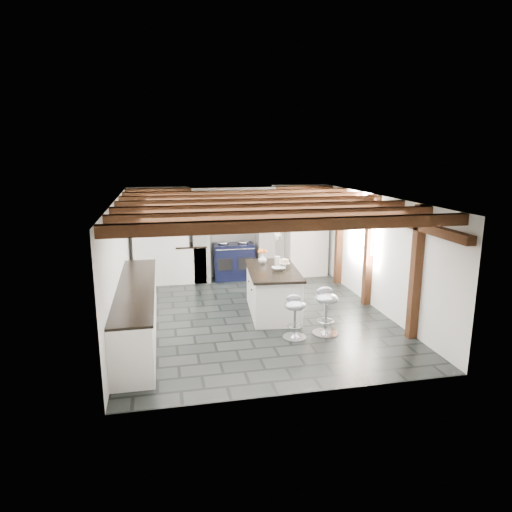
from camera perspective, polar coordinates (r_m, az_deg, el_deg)
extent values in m
plane|color=black|center=(9.01, -0.10, -7.43)|extent=(6.00, 6.00, 0.00)
plane|color=white|center=(11.57, -3.13, 3.09)|extent=(5.00, 0.00, 5.00)
plane|color=white|center=(8.54, -16.77, -1.08)|extent=(0.00, 6.00, 6.00)
plane|color=white|center=(9.49, 14.84, 0.43)|extent=(0.00, 6.00, 6.00)
plane|color=white|center=(8.48, -0.11, 7.28)|extent=(6.00, 6.00, 0.00)
cube|color=white|center=(11.22, -6.92, 1.66)|extent=(0.40, 0.60, 1.90)
cube|color=white|center=(11.46, 1.07, 1.99)|extent=(0.40, 0.60, 1.90)
cube|color=#4F2A16|center=(11.16, -2.95, 7.08)|extent=(2.10, 0.65, 0.18)
cube|color=white|center=(11.14, -2.95, 7.87)|extent=(2.00, 0.60, 0.31)
cube|color=black|center=(10.83, -2.68, 7.22)|extent=(1.00, 0.03, 0.22)
cube|color=silver|center=(10.82, -2.67, 7.21)|extent=(0.90, 0.01, 0.14)
cube|color=white|center=(11.17, -11.79, 1.69)|extent=(1.30, 0.58, 2.00)
cube|color=white|center=(11.74, 6.32, 2.43)|extent=(1.00, 0.58, 2.00)
cube|color=white|center=(8.15, -14.66, -6.86)|extent=(0.60, 3.80, 0.88)
cube|color=black|center=(8.00, -14.85, -3.76)|extent=(0.64, 3.80, 0.04)
cube|color=white|center=(11.31, -8.11, -0.93)|extent=(0.70, 0.60, 0.88)
cube|color=black|center=(11.21, -8.19, 1.35)|extent=(0.74, 0.64, 0.04)
cube|color=#4F2A16|center=(9.32, 14.69, 5.21)|extent=(0.15, 5.80, 0.14)
plane|color=white|center=(9.93, 13.34, 3.43)|extent=(0.00, 0.90, 0.90)
cube|color=#4F2A16|center=(5.99, 4.96, 3.91)|extent=(5.00, 0.16, 0.16)
cube|color=#4F2A16|center=(6.82, 2.86, 5.06)|extent=(5.00, 0.16, 0.16)
cube|color=#4F2A16|center=(7.65, 1.22, 5.96)|extent=(5.00, 0.16, 0.16)
cube|color=#4F2A16|center=(8.49, -0.11, 6.68)|extent=(5.00, 0.16, 0.16)
cube|color=#4F2A16|center=(9.34, -1.20, 7.26)|extent=(5.00, 0.16, 0.16)
cube|color=#4F2A16|center=(10.18, -2.11, 7.75)|extent=(5.00, 0.16, 0.16)
cube|color=#4F2A16|center=(11.04, -2.88, 8.16)|extent=(5.00, 0.16, 0.16)
cube|color=#4F2A16|center=(8.09, 19.35, -2.04)|extent=(0.15, 0.15, 2.30)
cube|color=#4F2A16|center=(9.63, 13.89, 0.67)|extent=(0.15, 0.15, 2.30)
cube|color=#4F2A16|center=(11.06, 10.34, 2.43)|extent=(0.15, 0.15, 2.30)
cylinder|color=black|center=(8.58, 2.91, 4.84)|extent=(0.01, 0.01, 0.56)
cylinder|color=white|center=(8.63, 2.89, 2.68)|extent=(0.09, 0.09, 0.22)
cylinder|color=black|center=(8.88, 2.74, 5.13)|extent=(0.01, 0.01, 0.56)
cylinder|color=white|center=(8.93, 2.71, 3.03)|extent=(0.09, 0.09, 0.22)
cylinder|color=black|center=(9.18, 2.57, 5.39)|extent=(0.01, 0.01, 0.56)
cylinder|color=white|center=(9.23, 2.55, 3.36)|extent=(0.09, 0.09, 0.22)
cube|color=black|center=(11.40, -2.84, -0.65)|extent=(1.00, 0.60, 0.90)
ellipsoid|color=silver|center=(11.26, -4.12, 1.66)|extent=(0.28, 0.28, 0.11)
ellipsoid|color=silver|center=(11.34, -1.62, 1.76)|extent=(0.28, 0.28, 0.11)
cylinder|color=silver|center=(11.01, -2.60, 0.83)|extent=(0.95, 0.03, 0.03)
cube|color=black|center=(11.08, -3.87, -1.08)|extent=(0.35, 0.02, 0.30)
cube|color=black|center=(11.16, -1.33, -0.95)|extent=(0.35, 0.02, 0.30)
cube|color=white|center=(9.03, 2.08, -4.54)|extent=(1.03, 1.81, 0.85)
cube|color=black|center=(8.91, 2.11, -1.79)|extent=(1.11, 1.89, 0.05)
imported|color=white|center=(9.32, 0.81, -0.37)|extent=(0.19, 0.19, 0.18)
ellipsoid|color=orange|center=(9.29, 0.81, 0.53)|extent=(0.19, 0.19, 0.12)
cylinder|color=white|center=(9.22, 2.70, -0.56)|extent=(0.12, 0.12, 0.17)
imported|color=white|center=(8.81, 2.82, -1.59)|extent=(0.27, 0.27, 0.06)
cylinder|color=white|center=(8.97, 3.59, -1.22)|extent=(0.05, 0.05, 0.10)
cylinder|color=white|center=(8.96, 3.60, -0.88)|extent=(0.21, 0.21, 0.01)
cylinder|color=#D1B88C|center=(8.95, 3.60, -0.62)|extent=(0.16, 0.16, 0.07)
cylinder|color=silver|center=(8.23, 8.64, -9.53)|extent=(0.45, 0.45, 0.03)
cone|color=silver|center=(8.21, 8.65, -9.23)|extent=(0.21, 0.21, 0.08)
cylinder|color=silver|center=(8.11, 8.72, -7.42)|extent=(0.05, 0.05, 0.57)
torus|color=silver|center=(8.14, 8.69, -8.03)|extent=(0.29, 0.29, 0.02)
ellipsoid|color=#999DA7|center=(8.00, 8.80, -5.28)|extent=(0.45, 0.45, 0.19)
ellipsoid|color=#999DA7|center=(8.07, 8.63, -4.35)|extent=(0.30, 0.14, 0.16)
cylinder|color=silver|center=(8.01, 4.83, -10.09)|extent=(0.41, 0.41, 0.03)
cone|color=silver|center=(7.99, 4.83, -9.82)|extent=(0.19, 0.19, 0.07)
cylinder|color=silver|center=(7.90, 4.87, -8.14)|extent=(0.05, 0.05, 0.51)
torus|color=silver|center=(7.93, 4.86, -8.70)|extent=(0.26, 0.26, 0.02)
ellipsoid|color=#999DA7|center=(7.80, 4.91, -6.16)|extent=(0.43, 0.43, 0.17)
ellipsoid|color=#999DA7|center=(7.85, 4.85, -5.30)|extent=(0.27, 0.15, 0.14)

